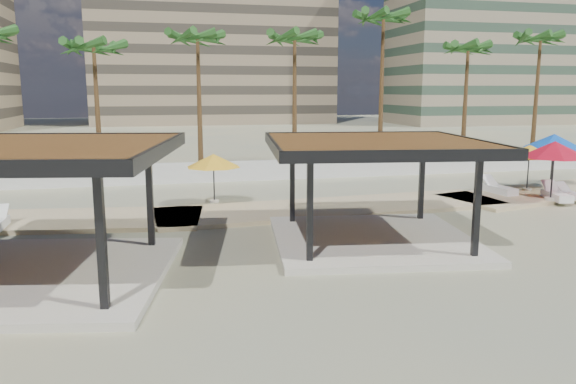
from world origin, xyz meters
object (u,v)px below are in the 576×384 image
object	(u,v)px
lounger_b	(498,189)
pavilion_central	(374,181)
pavilion_west	(28,200)
umbrella_c	(555,150)
lounger_d	(572,195)
lounger_c	(556,195)

from	to	relation	value
lounger_b	pavilion_central	bearing A→B (deg)	118.40
pavilion_west	umbrella_c	xyz separation A→B (m)	(21.71, 5.97, 0.26)
lounger_b	lounger_d	bearing A→B (deg)	-137.70
pavilion_central	umbrella_c	world-z (taller)	pavilion_central
umbrella_c	lounger_c	size ratio (longest dim) A/B	1.86
lounger_b	lounger_c	size ratio (longest dim) A/B	1.00
pavilion_central	lounger_c	xyz separation A→B (m)	(11.22, 4.56, -1.82)
pavilion_central	lounger_c	world-z (taller)	pavilion_central
pavilion_central	pavilion_west	distance (m)	11.02
pavilion_west	lounger_c	world-z (taller)	pavilion_west
lounger_b	pavilion_west	bearing A→B (deg)	105.23
pavilion_central	lounger_d	world-z (taller)	pavilion_central
umbrella_c	lounger_c	xyz separation A→B (m)	(0.42, 0.13, -2.22)
pavilion_central	lounger_b	world-z (taller)	pavilion_central
pavilion_west	lounger_d	size ratio (longest dim) A/B	4.80
lounger_c	lounger_d	distance (m)	0.86
lounger_d	pavilion_west	bearing A→B (deg)	102.47
lounger_b	lounger_d	xyz separation A→B (m)	(2.54, -2.19, -0.03)
pavilion_west	umbrella_c	distance (m)	22.52
umbrella_c	pavilion_central	bearing A→B (deg)	-157.73
pavilion_central	lounger_c	distance (m)	12.25
lounger_d	umbrella_c	bearing A→B (deg)	93.18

